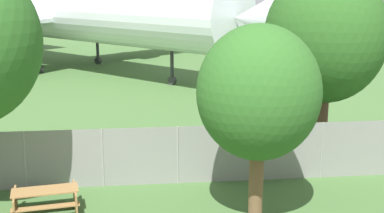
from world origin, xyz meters
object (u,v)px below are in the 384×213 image
object	(u,v)px
airplane	(76,10)
tree_left_of_cabin	(259,93)
picnic_bench_open_grass	(45,198)
tree_near_hangar	(325,37)

from	to	relation	value
airplane	tree_left_of_cabin	distance (m)	28.69
picnic_bench_open_grass	airplane	bearing A→B (deg)	93.29
tree_left_of_cabin	airplane	bearing A→B (deg)	105.61
airplane	tree_near_hangar	size ratio (longest dim) A/B	4.24
tree_near_hangar	tree_left_of_cabin	world-z (taller)	tree_near_hangar
airplane	tree_near_hangar	distance (m)	25.74
airplane	tree_left_of_cabin	size ratio (longest dim) A/B	5.41
tree_near_hangar	tree_left_of_cabin	distance (m)	5.75
tree_near_hangar	tree_left_of_cabin	xyz separation A→B (m)	(-3.48, -4.45, -1.06)
picnic_bench_open_grass	tree_near_hangar	xyz separation A→B (m)	(9.67, 3.41, 4.37)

